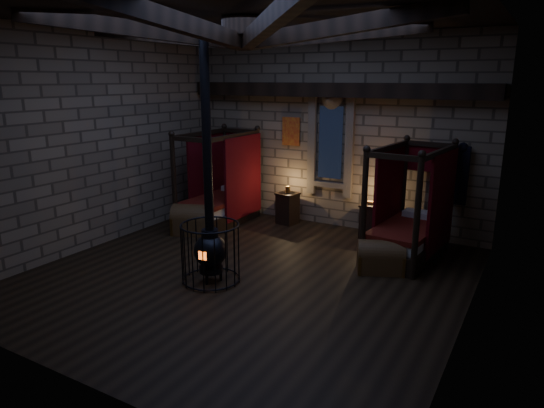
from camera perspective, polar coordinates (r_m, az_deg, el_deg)
The scene contains 8 objects.
room at distance 7.88m, azimuth -2.83°, elevation 17.84°, with size 7.02×7.02×4.29m.
bed_left at distance 11.38m, azimuth -6.05°, elevation 0.40°, with size 1.08×2.03×2.11m.
bed_right at distance 9.53m, azimuth 15.80°, elevation -2.94°, with size 1.24×2.09×2.09m.
trunk_left at distance 10.68m, azimuth -9.18°, elevation -1.93°, with size 1.04×0.86×0.66m.
trunk_right at distance 8.71m, azimuth 12.65°, elevation -6.19°, with size 0.92×0.77×0.58m.
nightstand_left at distance 11.26m, azimuth 1.84°, elevation -0.44°, with size 0.53×0.51×0.89m.
nightstand_right at distance 10.47m, azimuth 11.53°, elevation -1.92°, with size 0.49×0.47×0.79m.
stove at distance 8.06m, azimuth -7.26°, elevation -4.99°, with size 0.97×0.97×4.05m.
Camera 1 is at (4.23, -6.54, 3.29)m, focal length 32.00 mm.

